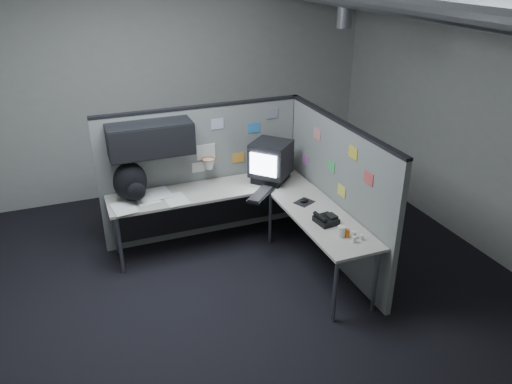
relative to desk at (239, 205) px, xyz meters
name	(u,v)px	position (x,y,z in m)	size (l,w,h in m)	color
room	(305,84)	(0.41, -0.70, 1.48)	(5.62, 5.62, 3.22)	black
partition_back	(190,162)	(-0.40, 0.53, 0.38)	(2.44, 0.42, 1.63)	slate
partition_right	(336,193)	(0.95, -0.49, 0.21)	(0.07, 2.23, 1.63)	slate
desk	(239,205)	(0.00, 0.00, 0.00)	(2.31, 2.11, 0.73)	#B2AFA0
monitor	(271,161)	(0.50, 0.26, 0.36)	(0.59, 0.59, 0.48)	black
keyboard	(261,195)	(0.23, -0.10, 0.14)	(0.43, 0.43, 0.04)	black
mouse	(304,201)	(0.61, -0.41, 0.13)	(0.25, 0.23, 0.04)	black
phone	(326,219)	(0.61, -0.90, 0.15)	(0.22, 0.24, 0.10)	black
bottles	(353,236)	(0.69, -1.27, 0.15)	(0.15, 0.16, 0.08)	silver
cup	(341,231)	(0.62, -1.19, 0.17)	(0.08, 0.08, 0.11)	silver
papers	(152,200)	(-0.92, 0.25, 0.12)	(0.83, 0.58, 0.01)	white
backpack	(131,183)	(-1.11, 0.31, 0.33)	(0.38, 0.36, 0.44)	black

